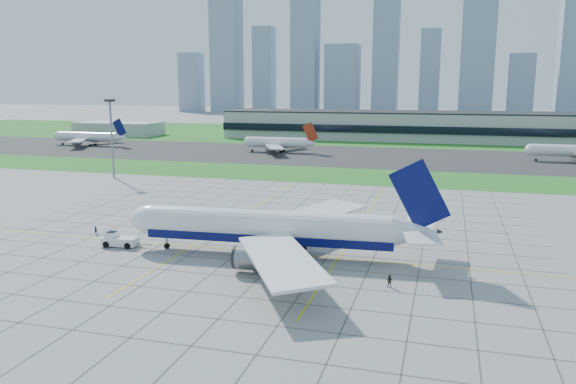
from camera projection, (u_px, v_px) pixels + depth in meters
name	position (u px, v px, depth m)	size (l,w,h in m)	color
ground	(245.00, 247.00, 104.95)	(1400.00, 1400.00, 0.00)	gray
grass_median	(337.00, 175.00, 190.00)	(700.00, 35.00, 0.04)	#237321
asphalt_taxiway	(361.00, 156.00, 241.98)	(700.00, 75.00, 0.04)	#383838
grass_far	(388.00, 135.00, 345.94)	(700.00, 145.00, 0.04)	#237321
apron_markings	(266.00, 233.00, 115.32)	(120.00, 130.00, 0.03)	#474744
terminal	(457.00, 126.00, 309.96)	(260.00, 43.00, 15.80)	#B7B7B2
service_block	(119.00, 129.00, 345.77)	(50.00, 25.00, 8.00)	#B7B7B2
light_mast	(111.00, 128.00, 182.24)	(2.50, 2.50, 25.60)	gray
city_skyline	(408.00, 58.00, 587.77)	(523.00, 32.40, 160.00)	#8598AF
airliner	(271.00, 228.00, 99.13)	(57.47, 58.09, 18.08)	white
pushback_tug	(119.00, 240.00, 105.58)	(9.62, 3.72, 2.65)	white
crew_near	(96.00, 230.00, 114.07)	(0.62, 0.41, 1.71)	black
crew_far	(390.00, 281.00, 83.81)	(0.94, 0.74, 1.94)	black
distant_jet_0	(88.00, 137.00, 284.49)	(39.40, 42.66, 14.08)	white
distant_jet_1	(279.00, 143.00, 255.23)	(32.91, 42.66, 14.08)	white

